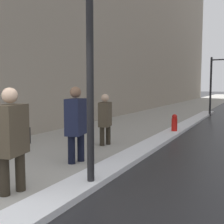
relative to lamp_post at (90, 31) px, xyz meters
name	(u,v)px	position (x,y,z in m)	size (l,w,h in m)	color
sidewalk_slab	(169,113)	(-2.32, 13.19, -2.57)	(4.00, 80.00, 0.01)	#9E9B93
snow_bank_curb	(170,134)	(-0.14, 5.45, -2.52)	(0.62, 17.88, 0.11)	white
building_facade_left	(129,9)	(-7.32, 18.19, 5.45)	(6.00, 36.00, 16.05)	gray
lamp_post	(90,31)	(0.00, 0.00, 0.00)	(0.28, 0.28, 4.22)	black
pedestrian_with_shoulder_bag	(12,136)	(-0.94, -0.80, -1.65)	(0.43, 0.78, 1.67)	#2A241B
pedestrian_trailing	(76,121)	(-1.05, 1.12, -1.64)	(0.43, 0.60, 1.68)	black
pedestrian_in_glasses	(105,117)	(-1.35, 3.00, -1.76)	(0.37, 0.52, 1.46)	#2A241B
fire_hydrant	(174,124)	(-0.08, 5.75, -2.23)	(0.20, 0.20, 0.70)	red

